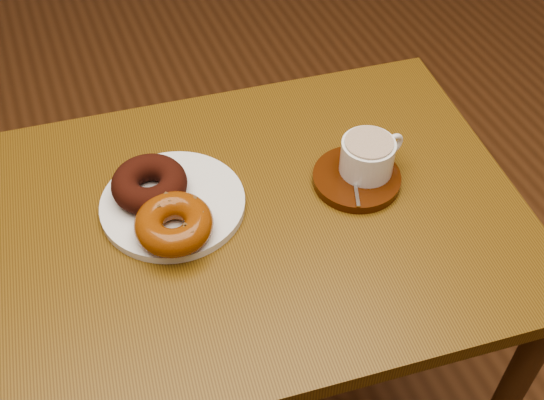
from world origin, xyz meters
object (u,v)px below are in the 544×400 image
object	(u,v)px
donut_plate	(173,204)
cafe_table	(261,261)
coffee_cup	(368,156)
saucer	(357,179)

from	to	relation	value
donut_plate	cafe_table	bearing A→B (deg)	-26.56
donut_plate	coffee_cup	distance (m)	0.31
saucer	coffee_cup	xyz separation A→B (m)	(0.02, 0.01, 0.04)
donut_plate	saucer	xyz separation A→B (m)	(0.28, -0.05, 0.00)
cafe_table	saucer	xyz separation A→B (m)	(0.16, 0.00, 0.13)
cafe_table	coffee_cup	world-z (taller)	coffee_cup
saucer	coffee_cup	size ratio (longest dim) A/B	1.25
saucer	coffee_cup	distance (m)	0.04
donut_plate	saucer	distance (m)	0.29
donut_plate	coffee_cup	bearing A→B (deg)	-8.90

